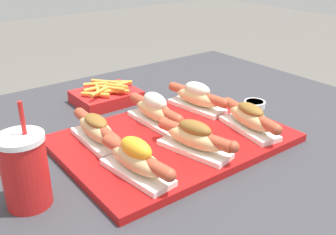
% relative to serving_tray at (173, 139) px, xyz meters
% --- Properties ---
extents(serving_tray, '(0.52, 0.37, 0.02)m').
position_rel_serving_tray_xyz_m(serving_tray, '(0.00, 0.00, 0.00)').
color(serving_tray, '#B71414').
rests_on(serving_tray, patio_table).
extents(hot_dog_0, '(0.08, 0.21, 0.08)m').
position_rel_serving_tray_xyz_m(hot_dog_0, '(-0.16, -0.09, 0.04)').
color(hot_dog_0, white).
rests_on(hot_dog_0, serving_tray).
extents(hot_dog_1, '(0.10, 0.20, 0.07)m').
position_rel_serving_tray_xyz_m(hot_dog_1, '(-0.01, -0.09, 0.04)').
color(hot_dog_1, white).
rests_on(hot_dog_1, serving_tray).
extents(hot_dog_2, '(0.09, 0.21, 0.07)m').
position_rel_serving_tray_xyz_m(hot_dog_2, '(0.16, -0.09, 0.04)').
color(hot_dog_2, white).
rests_on(hot_dog_2, serving_tray).
extents(hot_dog_3, '(0.07, 0.21, 0.07)m').
position_rel_serving_tray_xyz_m(hot_dog_3, '(-0.16, 0.08, 0.04)').
color(hot_dog_3, white).
rests_on(hot_dog_3, serving_tray).
extents(hot_dog_4, '(0.06, 0.21, 0.08)m').
position_rel_serving_tray_xyz_m(hot_dog_4, '(0.01, 0.08, 0.04)').
color(hot_dog_4, white).
rests_on(hot_dog_4, serving_tray).
extents(hot_dog_5, '(0.08, 0.21, 0.08)m').
position_rel_serving_tray_xyz_m(hot_dog_5, '(0.15, 0.09, 0.04)').
color(hot_dog_5, white).
rests_on(hot_dog_5, serving_tray).
extents(sauce_bowl, '(0.06, 0.06, 0.02)m').
position_rel_serving_tray_xyz_m(sauce_bowl, '(0.32, 0.03, 0.00)').
color(sauce_bowl, silver).
rests_on(sauce_bowl, patio_table).
extents(drink_cup, '(0.08, 0.08, 0.20)m').
position_rel_serving_tray_xyz_m(drink_cup, '(-0.35, -0.03, 0.06)').
color(drink_cup, red).
rests_on(drink_cup, patio_table).
extents(fries_basket, '(0.18, 0.15, 0.06)m').
position_rel_serving_tray_xyz_m(fries_basket, '(-0.00, 0.32, 0.01)').
color(fries_basket, red).
rests_on(fries_basket, patio_table).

